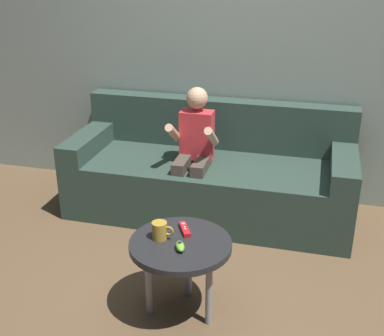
{
  "coord_description": "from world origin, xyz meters",
  "views": [
    {
      "loc": [
        0.56,
        -2.07,
        1.84
      ],
      "look_at": [
        -0.16,
        0.7,
        0.6
      ],
      "focal_mm": 47.02,
      "sensor_mm": 36.0,
      "label": 1
    }
  ],
  "objects_px": {
    "game_remote_red_near_edge": "(185,229)",
    "person_seated_on_couch": "(194,148)",
    "coffee_mug": "(160,231)",
    "coffee_table": "(181,249)",
    "nunchuk_lime": "(180,246)",
    "couch": "(211,176)"
  },
  "relations": [
    {
      "from": "coffee_mug",
      "to": "nunchuk_lime",
      "type": "bearing_deg",
      "value": -30.91
    },
    {
      "from": "nunchuk_lime",
      "to": "person_seated_on_couch",
      "type": "bearing_deg",
      "value": 101.06
    },
    {
      "from": "couch",
      "to": "person_seated_on_couch",
      "type": "bearing_deg",
      "value": -116.53
    },
    {
      "from": "couch",
      "to": "nunchuk_lime",
      "type": "relative_size",
      "value": 20.75
    },
    {
      "from": "person_seated_on_couch",
      "to": "coffee_mug",
      "type": "relative_size",
      "value": 8.3
    },
    {
      "from": "person_seated_on_couch",
      "to": "coffee_mug",
      "type": "distance_m",
      "value": 1.05
    },
    {
      "from": "coffee_table",
      "to": "nunchuk_lime",
      "type": "xyz_separation_m",
      "value": [
        0.02,
        -0.08,
        0.07
      ]
    },
    {
      "from": "game_remote_red_near_edge",
      "to": "coffee_mug",
      "type": "distance_m",
      "value": 0.15
    },
    {
      "from": "coffee_table",
      "to": "person_seated_on_couch",
      "type": "bearing_deg",
      "value": 100.81
    },
    {
      "from": "nunchuk_lime",
      "to": "game_remote_red_near_edge",
      "type": "bearing_deg",
      "value": 98.23
    },
    {
      "from": "person_seated_on_couch",
      "to": "nunchuk_lime",
      "type": "distance_m",
      "value": 1.15
    },
    {
      "from": "person_seated_on_couch",
      "to": "game_remote_red_near_edge",
      "type": "bearing_deg",
      "value": -78.4
    },
    {
      "from": "game_remote_red_near_edge",
      "to": "person_seated_on_couch",
      "type": "bearing_deg",
      "value": 101.6
    },
    {
      "from": "game_remote_red_near_edge",
      "to": "nunchuk_lime",
      "type": "relative_size",
      "value": 1.4
    },
    {
      "from": "person_seated_on_couch",
      "to": "coffee_table",
      "type": "relative_size",
      "value": 1.82
    },
    {
      "from": "couch",
      "to": "coffee_mug",
      "type": "relative_size",
      "value": 17.61
    },
    {
      "from": "couch",
      "to": "coffee_table",
      "type": "distance_m",
      "value": 1.24
    },
    {
      "from": "game_remote_red_near_edge",
      "to": "nunchuk_lime",
      "type": "height_order",
      "value": "nunchuk_lime"
    },
    {
      "from": "coffee_table",
      "to": "game_remote_red_near_edge",
      "type": "xyz_separation_m",
      "value": [
        -0.01,
        0.11,
        0.06
      ]
    },
    {
      "from": "nunchuk_lime",
      "to": "coffee_mug",
      "type": "bearing_deg",
      "value": 149.09
    },
    {
      "from": "couch",
      "to": "person_seated_on_couch",
      "type": "height_order",
      "value": "person_seated_on_couch"
    },
    {
      "from": "coffee_table",
      "to": "coffee_mug",
      "type": "relative_size",
      "value": 4.56
    }
  ]
}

